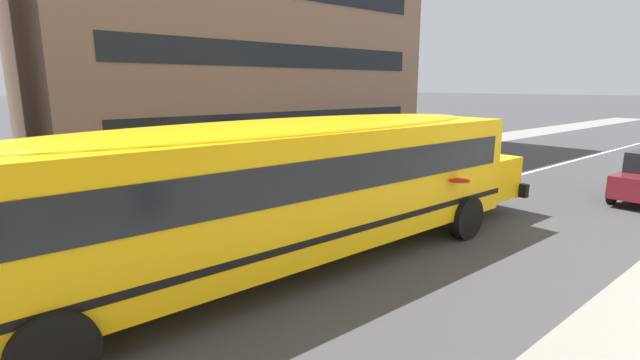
{
  "coord_description": "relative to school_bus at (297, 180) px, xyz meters",
  "views": [
    {
      "loc": [
        -1.23,
        -8.78,
        3.72
      ],
      "look_at": [
        5.58,
        -0.81,
        1.52
      ],
      "focal_mm": 25.34,
      "sensor_mm": 36.0,
      "label": 1
    }
  ],
  "objects": [
    {
      "name": "school_bus",
      "position": [
        0.0,
        0.0,
        0.0
      ],
      "size": [
        13.79,
        3.34,
        3.08
      ],
      "rotation": [
        0.0,
        0.0,
        -0.01
      ],
      "color": "yellow",
      "rests_on": "ground_plane"
    },
    {
      "name": "parked_car_teal_by_lamppost",
      "position": [
        14.45,
        6.92,
        -0.98
      ],
      "size": [
        3.91,
        1.89,
        1.64
      ],
      "rotation": [
        0.0,
        0.0,
        -0.0
      ],
      "color": "#195B66",
      "rests_on": "ground_plane"
    },
    {
      "name": "lane_centreline",
      "position": [
        -4.26,
        1.62,
        -1.83
      ],
      "size": [
        110.0,
        0.16,
        0.01
      ],
      "primitive_type": "cube",
      "color": "silver",
      "rests_on": "ground_plane"
    },
    {
      "name": "ground_plane",
      "position": [
        -4.26,
        1.62,
        -1.83
      ],
      "size": [
        400.0,
        400.0,
        0.0
      ],
      "primitive_type": "plane",
      "color": "#424244"
    },
    {
      "name": "parked_car_black_far_corner",
      "position": [
        9.13,
        6.61,
        -0.98
      ],
      "size": [
        3.92,
        1.91,
        1.64
      ],
      "rotation": [
        0.0,
        0.0,
        0.01
      ],
      "color": "black",
      "rests_on": "ground_plane"
    },
    {
      "name": "sidewalk_far",
      "position": [
        -4.26,
        9.4,
        -1.82
      ],
      "size": [
        120.0,
        3.0,
        0.01
      ],
      "primitive_type": "cube",
      "color": "gray",
      "rests_on": "ground_plane"
    }
  ]
}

